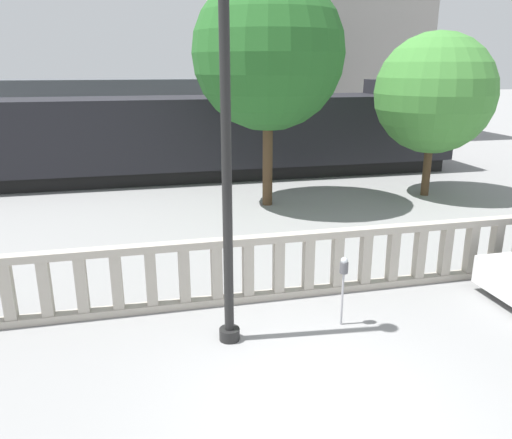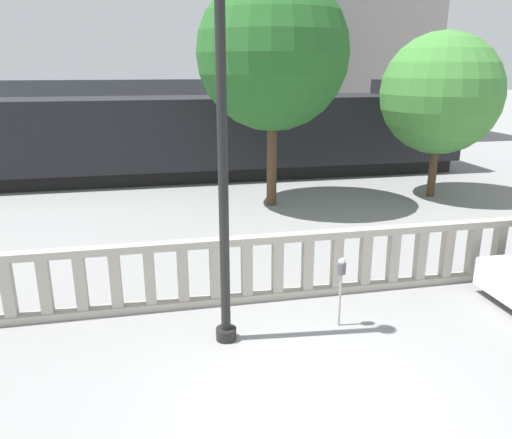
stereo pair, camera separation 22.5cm
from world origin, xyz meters
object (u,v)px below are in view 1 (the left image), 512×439
at_px(tree_right, 268,54).
at_px(train_near, 176,137).
at_px(parking_meter, 344,272).
at_px(train_far, 131,113).
at_px(lamppost, 227,162).
at_px(tree_left, 435,94).

bearing_deg(tree_right, train_near, 118.80).
height_order(parking_meter, train_far, train_far).
bearing_deg(tree_right, train_far, 108.55).
distance_m(lamppost, train_near, 12.86).
height_order(train_near, tree_right, tree_right).
relative_size(lamppost, tree_right, 0.83).
xyz_separation_m(tree_left, tree_right, (-5.77, 0.05, 1.25)).
relative_size(parking_meter, tree_right, 0.18).
bearing_deg(train_near, train_far, 101.99).
bearing_deg(train_far, parking_meter, -80.32).
distance_m(train_near, tree_right, 6.15).
height_order(train_far, tree_right, tree_right).
bearing_deg(parking_meter, lamppost, -178.69).
height_order(train_near, tree_left, tree_left).
xyz_separation_m(train_far, tree_right, (4.30, -12.81, 2.80)).
distance_m(train_near, tree_left, 9.76).
height_order(lamppost, train_near, lamppost).
relative_size(lamppost, train_near, 0.25).
bearing_deg(tree_left, train_far, 128.05).
xyz_separation_m(train_far, tree_left, (10.07, -12.87, 1.55)).
bearing_deg(lamppost, tree_left, 43.37).
distance_m(tree_left, tree_right, 5.90).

